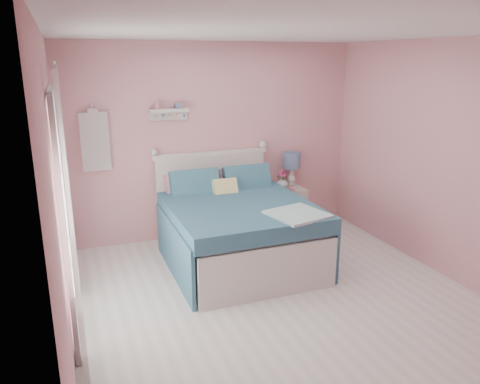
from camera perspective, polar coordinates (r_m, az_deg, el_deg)
floor at (r=4.82m, az=5.59°, el=-13.72°), size 4.50×4.50×0.00m
room_shell at (r=4.27m, az=6.16°, el=5.09°), size 4.50×4.50×4.50m
bed at (r=5.64m, az=-0.53°, el=-4.55°), size 1.62×2.04×1.18m
nightstand at (r=6.79m, az=5.93°, el=-1.95°), size 0.41×0.41×0.60m
table_lamp at (r=6.71m, az=6.30°, el=3.55°), size 0.25×0.25×0.50m
vase at (r=6.68m, az=5.17°, el=1.19°), size 0.21×0.21×0.17m
teacup at (r=6.57m, az=6.24°, el=0.48°), size 0.12×0.12×0.08m
roses at (r=6.65m, az=5.19°, el=2.19°), size 0.14×0.11×0.12m
wall_shelf at (r=6.09m, az=-8.73°, el=9.69°), size 0.50×0.15×0.25m
hanging_dress at (r=6.00m, az=-17.24°, el=5.85°), size 0.34×0.03×0.72m
french_door at (r=4.33m, az=-20.67°, el=-2.67°), size 0.04×1.32×2.16m
curtain_near at (r=3.59m, az=-19.84°, el=-4.57°), size 0.04×0.40×2.32m
curtain_far at (r=5.02m, az=-20.36°, el=1.10°), size 0.04×0.40×2.32m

